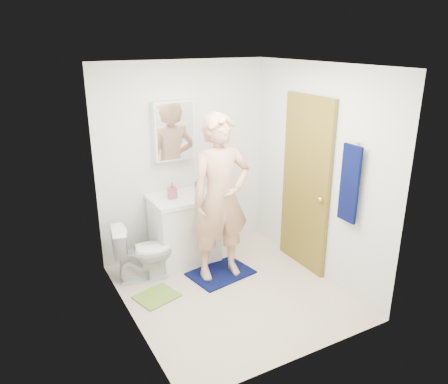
{
  "coord_description": "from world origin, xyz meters",
  "views": [
    {
      "loc": [
        -2.07,
        -3.6,
        2.65
      ],
      "look_at": [
        0.04,
        0.25,
        1.08
      ],
      "focal_mm": 35.0,
      "sensor_mm": 36.0,
      "label": 1
    }
  ],
  "objects_px": {
    "toilet": "(143,252)",
    "soap_dispenser": "(172,190)",
    "toothbrush_cup": "(200,186)",
    "man": "(221,198)",
    "towel": "(350,184)",
    "vanity_cabinet": "(184,230)",
    "medicine_cabinet": "(174,131)"
  },
  "relations": [
    {
      "from": "medicine_cabinet",
      "to": "toilet",
      "type": "xyz_separation_m",
      "value": [
        -0.6,
        -0.41,
        -1.27
      ]
    },
    {
      "from": "toothbrush_cup",
      "to": "man",
      "type": "bearing_deg",
      "value": -94.84
    },
    {
      "from": "toilet",
      "to": "toothbrush_cup",
      "type": "distance_m",
      "value": 1.07
    },
    {
      "from": "vanity_cabinet",
      "to": "towel",
      "type": "height_order",
      "value": "towel"
    },
    {
      "from": "vanity_cabinet",
      "to": "toothbrush_cup",
      "type": "height_order",
      "value": "toothbrush_cup"
    },
    {
      "from": "toilet",
      "to": "man",
      "type": "height_order",
      "value": "man"
    },
    {
      "from": "soap_dispenser",
      "to": "toothbrush_cup",
      "type": "xyz_separation_m",
      "value": [
        0.41,
        0.12,
        -0.05
      ]
    },
    {
      "from": "toothbrush_cup",
      "to": "man",
      "type": "xyz_separation_m",
      "value": [
        -0.06,
        -0.65,
        0.06
      ]
    },
    {
      "from": "toilet",
      "to": "soap_dispenser",
      "type": "relative_size",
      "value": 3.32
    },
    {
      "from": "soap_dispenser",
      "to": "vanity_cabinet",
      "type": "bearing_deg",
      "value": 6.37
    },
    {
      "from": "toilet",
      "to": "toothbrush_cup",
      "type": "xyz_separation_m",
      "value": [
        0.87,
        0.28,
        0.57
      ]
    },
    {
      "from": "vanity_cabinet",
      "to": "toothbrush_cup",
      "type": "bearing_deg",
      "value": 21.24
    },
    {
      "from": "towel",
      "to": "toilet",
      "type": "distance_m",
      "value": 2.39
    },
    {
      "from": "towel",
      "to": "toothbrush_cup",
      "type": "xyz_separation_m",
      "value": [
        -0.91,
        1.59,
        -0.35
      ]
    },
    {
      "from": "medicine_cabinet",
      "to": "toothbrush_cup",
      "type": "bearing_deg",
      "value": -24.15
    },
    {
      "from": "toothbrush_cup",
      "to": "toilet",
      "type": "bearing_deg",
      "value": -161.78
    },
    {
      "from": "towel",
      "to": "toilet",
      "type": "height_order",
      "value": "towel"
    },
    {
      "from": "medicine_cabinet",
      "to": "toothbrush_cup",
      "type": "height_order",
      "value": "medicine_cabinet"
    },
    {
      "from": "vanity_cabinet",
      "to": "towel",
      "type": "xyz_separation_m",
      "value": [
        1.18,
        -1.48,
        0.85
      ]
    },
    {
      "from": "soap_dispenser",
      "to": "man",
      "type": "distance_m",
      "value": 0.64
    },
    {
      "from": "vanity_cabinet",
      "to": "toothbrush_cup",
      "type": "xyz_separation_m",
      "value": [
        0.27,
        0.1,
        0.5
      ]
    },
    {
      "from": "vanity_cabinet",
      "to": "toothbrush_cup",
      "type": "relative_size",
      "value": 6.35
    },
    {
      "from": "soap_dispenser",
      "to": "toothbrush_cup",
      "type": "bearing_deg",
      "value": 16.29
    },
    {
      "from": "soap_dispenser",
      "to": "toothbrush_cup",
      "type": "relative_size",
      "value": 1.6
    },
    {
      "from": "medicine_cabinet",
      "to": "toilet",
      "type": "height_order",
      "value": "medicine_cabinet"
    },
    {
      "from": "towel",
      "to": "toothbrush_cup",
      "type": "bearing_deg",
      "value": 119.82
    },
    {
      "from": "toilet",
      "to": "toothbrush_cup",
      "type": "relative_size",
      "value": 5.29
    },
    {
      "from": "vanity_cabinet",
      "to": "man",
      "type": "bearing_deg",
      "value": -68.68
    },
    {
      "from": "vanity_cabinet",
      "to": "man",
      "type": "height_order",
      "value": "man"
    },
    {
      "from": "soap_dispenser",
      "to": "man",
      "type": "height_order",
      "value": "man"
    },
    {
      "from": "vanity_cabinet",
      "to": "medicine_cabinet",
      "type": "bearing_deg",
      "value": 90.0
    },
    {
      "from": "towel",
      "to": "soap_dispenser",
      "type": "distance_m",
      "value": 2.0
    }
  ]
}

